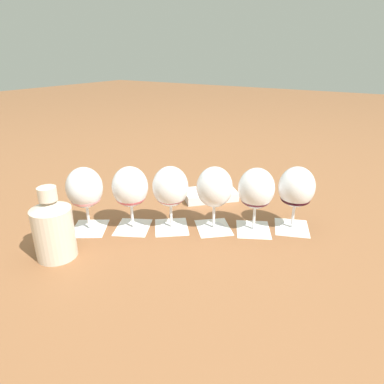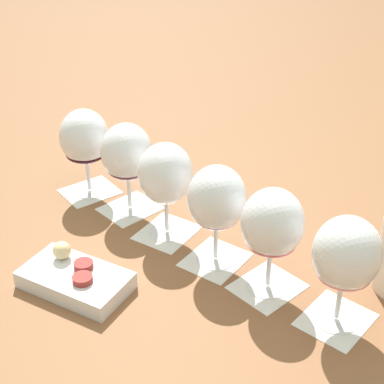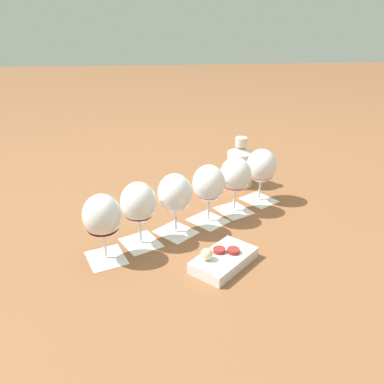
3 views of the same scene
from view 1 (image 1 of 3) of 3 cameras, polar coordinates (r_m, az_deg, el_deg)
name	(u,v)px [view 1 (image 1 of 3)]	position (r m, az deg, el deg)	size (l,w,h in m)	color
ground_plane	(192,228)	(0.99, 0.00, -6.04)	(8.00, 8.00, 0.00)	brown
tasting_card_0	(90,228)	(1.03, -16.69, -5.81)	(0.14, 0.14, 0.00)	white
tasting_card_1	(133,227)	(1.01, -9.80, -5.79)	(0.13, 0.14, 0.00)	white
tasting_card_2	(171,227)	(1.00, -3.45, -5.83)	(0.14, 0.14, 0.00)	white
tasting_card_3	(213,227)	(1.00, 3.59, -5.92)	(0.14, 0.14, 0.00)	white
tasting_card_4	(253,229)	(1.00, 10.16, -6.13)	(0.13, 0.14, 0.00)	white
tasting_card_5	(292,227)	(1.04, 16.27, -5.69)	(0.13, 0.13, 0.00)	white
wine_glass_0	(85,190)	(0.99, -17.45, 0.29)	(0.10, 0.10, 0.18)	white
wine_glass_1	(130,189)	(0.96, -10.26, 0.44)	(0.10, 0.10, 0.18)	white
wine_glass_2	(170,189)	(0.95, -3.61, 0.48)	(0.10, 0.10, 0.18)	white
wine_glass_3	(214,190)	(0.95, 3.76, 0.40)	(0.10, 0.10, 0.18)	white
wine_glass_4	(256,191)	(0.95, 10.64, 0.16)	(0.10, 0.10, 0.18)	white
wine_glass_5	(296,189)	(0.99, 17.00, 0.41)	(0.10, 0.10, 0.18)	white
ceramic_vase	(53,228)	(0.89, -22.13, -5.51)	(0.10, 0.10, 0.18)	beige
snack_dish	(211,194)	(1.18, 3.13, -0.33)	(0.20, 0.20, 0.06)	silver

